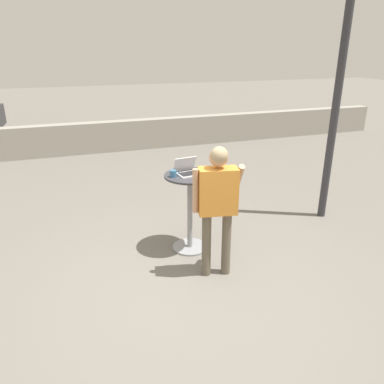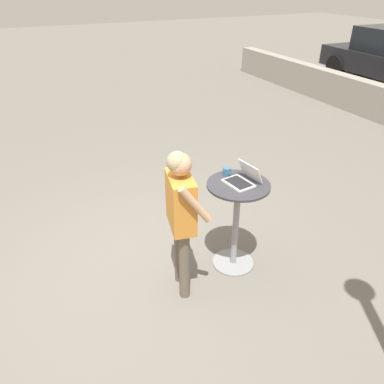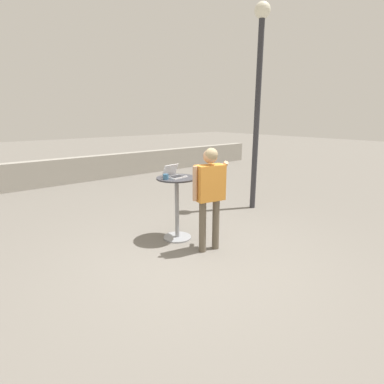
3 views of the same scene
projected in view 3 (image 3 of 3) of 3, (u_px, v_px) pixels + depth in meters
The scene contains 7 objects.
ground_plane at pixel (197, 260), 4.40m from camera, with size 50.00×50.00×0.00m, color slate.
pavement_kerb at pixel (57, 172), 9.10m from camera, with size 16.65×0.35×0.79m.
cafe_table at pixel (177, 201), 5.04m from camera, with size 0.67×0.67×1.07m.
laptop at pixel (174, 174), 4.96m from camera, with size 0.35×0.35×0.20m.
coffee_mug at pixel (166, 177), 4.78m from camera, with size 0.12×0.09×0.09m.
standing_person at pixel (210, 187), 4.50m from camera, with size 0.62×0.33×1.61m.
street_lamp at pixel (259, 82), 6.25m from camera, with size 0.32×0.32×4.25m.
Camera 3 is at (-2.64, -3.02, 2.07)m, focal length 28.00 mm.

